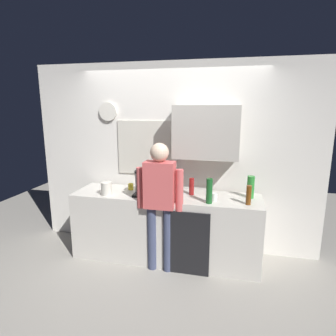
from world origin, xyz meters
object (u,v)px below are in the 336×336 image
Objects in this scene: bottle_clear_soda at (251,187)px; bottle_green_wine at (209,191)px; cup_yellow_cup at (131,187)px; cup_blue_mug at (177,188)px; storage_canister at (107,189)px; bottle_amber_beer at (249,195)px; cup_white_mug at (214,197)px; coffee_maker at (142,184)px; bottle_dark_sauce at (144,183)px; dish_soap at (167,190)px; bottle_red_vinegar at (192,186)px; person_at_sink at (160,197)px.

bottle_green_wine is (-0.48, -0.32, 0.01)m from bottle_clear_soda.
cup_yellow_cup is at bearing 163.89° from bottle_green_wine.
cup_blue_mug is at bearing 141.33° from bottle_green_wine.
cup_blue_mug is 0.59× the size of storage_canister.
bottle_amber_beer is at bearing -97.12° from bottle_clear_soda.
bottle_green_wine is 3.16× the size of cup_white_mug.
bottle_clear_soda is 2.95× the size of cup_white_mug.
bottle_green_wine is at bearing -16.11° from cup_yellow_cup.
coffee_maker reaches higher than storage_canister.
bottle_dark_sauce is 0.44m from dish_soap.
bottle_red_vinegar is 0.50m from person_at_sink.
storage_canister is (-0.77, -0.12, 0.01)m from dish_soap.
bottle_green_wine is at bearing -7.54° from coffee_maker.
bottle_red_vinegar reaches higher than cup_blue_mug.
cup_yellow_cup is at bearing 139.03° from coffee_maker.
bottle_amber_beer is 2.30× the size of cup_blue_mug.
bottle_dark_sauce is at bearing 15.86° from cup_yellow_cup.
bottle_dark_sauce reaches higher than cup_blue_mug.
coffee_maker is 3.47× the size of cup_white_mug.
person_at_sink reaches higher than cup_blue_mug.
bottle_dark_sauce is (-0.67, 0.09, -0.02)m from bottle_red_vinegar.
person_at_sink is at bearing -53.23° from bottle_dark_sauce.
dish_soap is (-0.55, 0.14, -0.07)m from bottle_green_wine.
bottle_clear_soda is 0.93× the size of bottle_green_wine.
bottle_clear_soda is at bearing 26.54° from cup_white_mug.
cup_blue_mug is 0.93m from storage_canister.
bottle_clear_soda is 0.74m from bottle_red_vinegar.
bottle_amber_beer reaches higher than bottle_red_vinegar.
cup_white_mug is at bearing 19.37° from person_at_sink.
person_at_sink reaches higher than bottle_dark_sauce.
cup_yellow_cup is at bearing -175.39° from cup_blue_mug.
coffee_maker is 3.30× the size of cup_blue_mug.
bottle_clear_soda is 0.49m from cup_white_mug.
bottle_green_wine is 1.67× the size of dish_soap.
cup_white_mug is 0.95× the size of cup_blue_mug.
cup_blue_mug is (0.41, 0.25, -0.10)m from coffee_maker.
dish_soap is (0.55, -0.18, 0.04)m from cup_yellow_cup.
bottle_green_wine reaches higher than cup_yellow_cup.
cup_yellow_cup is 0.85× the size of cup_blue_mug.
person_at_sink is (-1.06, -0.42, -0.08)m from bottle_clear_soda.
coffee_maker is at bearing 145.74° from person_at_sink.
cup_blue_mug is 0.56× the size of dish_soap.
bottle_green_wine is 3.00× the size of cup_blue_mug.
bottle_red_vinegar is 1.29× the size of storage_canister.
coffee_maker is 0.37m from person_at_sink.
bottle_amber_beer reaches higher than cup_blue_mug.
person_at_sink reaches higher than bottle_red_vinegar.
bottle_clear_soda is 3.29× the size of cup_yellow_cup.
coffee_maker is 0.33m from cup_yellow_cup.
bottle_green_wine is 0.60m from cup_blue_mug.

